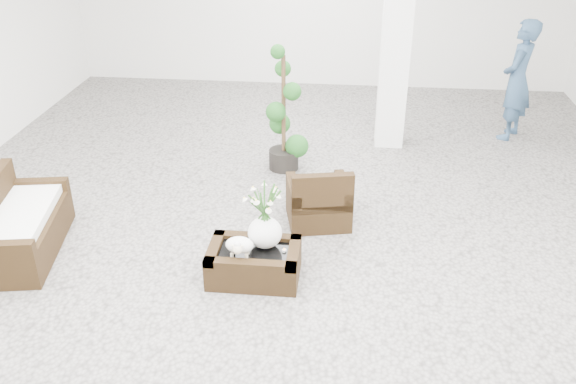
# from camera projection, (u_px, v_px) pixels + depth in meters

# --- Properties ---
(ground) EXTENTS (11.00, 11.00, 0.00)m
(ground) POSITION_uv_depth(u_px,v_px,m) (289.00, 237.00, 6.92)
(ground) COLOR gray
(ground) RESTS_ON ground
(column) EXTENTS (0.40, 0.40, 3.50)m
(column) POSITION_uv_depth(u_px,v_px,m) (397.00, 25.00, 8.45)
(column) COLOR white
(column) RESTS_ON ground
(coffee_table) EXTENTS (0.90, 0.60, 0.31)m
(coffee_table) POSITION_uv_depth(u_px,v_px,m) (254.00, 264.00, 6.18)
(coffee_table) COLOR #31200E
(coffee_table) RESTS_ON ground
(sheep_figurine) EXTENTS (0.28, 0.23, 0.21)m
(sheep_figurine) POSITION_uv_depth(u_px,v_px,m) (240.00, 247.00, 5.98)
(sheep_figurine) COLOR white
(sheep_figurine) RESTS_ON coffee_table
(planter_narcissus) EXTENTS (0.44, 0.44, 0.80)m
(planter_narcissus) POSITION_uv_depth(u_px,v_px,m) (264.00, 211.00, 5.99)
(planter_narcissus) COLOR white
(planter_narcissus) RESTS_ON coffee_table
(tealight) EXTENTS (0.04, 0.04, 0.03)m
(tealight) POSITION_uv_depth(u_px,v_px,m) (284.00, 250.00, 6.09)
(tealight) COLOR white
(tealight) RESTS_ON coffee_table
(armchair) EXTENTS (0.81, 0.79, 0.73)m
(armchair) POSITION_uv_depth(u_px,v_px,m) (319.00, 193.00, 7.06)
(armchair) COLOR #31200E
(armchair) RESTS_ON ground
(loveseat) EXTENTS (0.94, 1.55, 0.77)m
(loveseat) POSITION_uv_depth(u_px,v_px,m) (20.00, 220.00, 6.49)
(loveseat) COLOR #31200E
(loveseat) RESTS_ON ground
(topiary) EXTENTS (0.45, 0.45, 1.68)m
(topiary) POSITION_uv_depth(u_px,v_px,m) (284.00, 110.00, 8.10)
(topiary) COLOR #194A18
(topiary) RESTS_ON ground
(shopper) EXTENTS (0.69, 0.77, 1.78)m
(shopper) POSITION_uv_depth(u_px,v_px,m) (517.00, 80.00, 9.06)
(shopper) COLOR #2F4A68
(shopper) RESTS_ON ground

